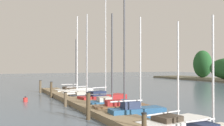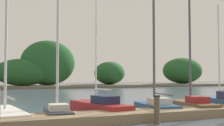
% 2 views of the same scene
% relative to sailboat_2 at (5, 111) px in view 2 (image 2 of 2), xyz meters
% --- Properties ---
extents(dock_pier, '(28.39, 1.80, 0.35)m').
position_rel_sailboat_2_xyz_m(dock_pier, '(7.66, -2.02, -0.16)').
color(dock_pier, '#847051').
rests_on(dock_pier, ground).
extents(far_shore, '(70.03, 8.00, 7.26)m').
position_rel_sailboat_2_xyz_m(far_shore, '(10.31, 31.26, 2.10)').
color(far_shore, '#66604C').
rests_on(far_shore, ground).
extents(sailboat_2, '(1.52, 4.39, 6.84)m').
position_rel_sailboat_2_xyz_m(sailboat_2, '(0.00, 0.00, 0.00)').
color(sailboat_2, white).
rests_on(sailboat_2, ground).
extents(sailboat_3, '(1.24, 2.96, 7.38)m').
position_rel_sailboat_2_xyz_m(sailboat_3, '(1.96, -0.68, 0.10)').
color(sailboat_3, '#232833').
rests_on(sailboat_3, ground).
extents(sailboat_4, '(1.78, 4.40, 8.19)m').
position_rel_sailboat_2_xyz_m(sailboat_4, '(4.02, 0.12, 0.03)').
color(sailboat_4, maroon).
rests_on(sailboat_4, ground).
extents(sailboat_5, '(1.61, 3.35, 6.55)m').
position_rel_sailboat_2_xyz_m(sailboat_5, '(6.69, -0.57, 0.07)').
color(sailboat_5, '#285684').
rests_on(sailboat_5, ground).
extents(sailboat_6, '(1.64, 3.70, 7.26)m').
position_rel_sailboat_2_xyz_m(sailboat_6, '(8.74, -0.73, 0.08)').
color(sailboat_6, brown).
rests_on(sailboat_6, ground).
extents(sailboat_7, '(1.19, 3.34, 5.60)m').
position_rel_sailboat_2_xyz_m(sailboat_7, '(10.65, -0.75, 0.05)').
color(sailboat_7, '#285684').
rests_on(sailboat_7, ground).
extents(mooring_piling_2, '(0.25, 0.25, 1.05)m').
position_rel_sailboat_2_xyz_m(mooring_piling_2, '(5.05, -3.30, 0.19)').
color(mooring_piling_2, brown).
rests_on(mooring_piling_2, ground).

